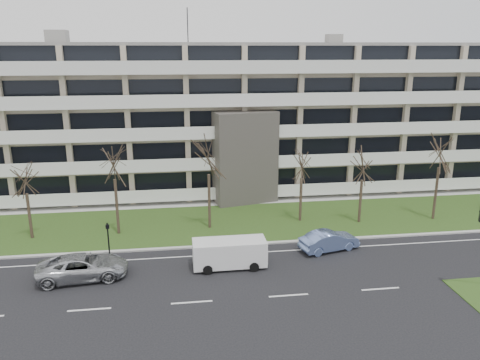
{
  "coord_description": "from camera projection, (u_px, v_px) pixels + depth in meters",
  "views": [
    {
      "loc": [
        -6.51,
        -25.3,
        14.86
      ],
      "look_at": [
        -1.68,
        10.0,
        4.71
      ],
      "focal_mm": 35.0,
      "sensor_mm": 36.0,
      "label": 1
    }
  ],
  "objects": [
    {
      "name": "sidewalk",
      "position": [
        245.0,
        201.0,
        46.65
      ],
      "size": [
        90.0,
        2.0,
        0.08
      ],
      "primitive_type": "cube",
      "color": "#B2B2AD",
      "rests_on": "ground"
    },
    {
      "name": "silver_pickup",
      "position": [
        83.0,
        267.0,
        31.01
      ],
      "size": [
        6.09,
        3.27,
        1.63
      ],
      "primitive_type": "imported",
      "rotation": [
        0.0,
        0.0,
        1.67
      ],
      "color": "#AFB2B7",
      "rests_on": "ground"
    },
    {
      "name": "ground",
      "position": [
        289.0,
        295.0,
        29.03
      ],
      "size": [
        160.0,
        160.0,
        0.0
      ],
      "primitive_type": "plane",
      "color": "black",
      "rests_on": "ground"
    },
    {
      "name": "tree_1",
      "position": [
        24.0,
        176.0,
        36.27
      ],
      "size": [
        3.37,
        3.37,
        6.74
      ],
      "color": "#382B21",
      "rests_on": "ground"
    },
    {
      "name": "apartment_building",
      "position": [
        236.0,
        116.0,
        51.07
      ],
      "size": [
        60.5,
        15.1,
        18.75
      ],
      "color": "#BCA892",
      "rests_on": "ground"
    },
    {
      "name": "blue_sedan",
      "position": [
        329.0,
        241.0,
        35.34
      ],
      "size": [
        4.85,
        2.73,
        1.51
      ],
      "primitive_type": "imported",
      "rotation": [
        0.0,
        0.0,
        1.83
      ],
      "color": "#7791CF",
      "rests_on": "ground"
    },
    {
      "name": "tree_6",
      "position": [
        441.0,
        147.0,
        40.13
      ],
      "size": [
        4.26,
        4.26,
        8.52
      ],
      "color": "#382B21",
      "rests_on": "ground"
    },
    {
      "name": "tree_3",
      "position": [
        208.0,
        153.0,
        38.06
      ],
      "size": [
        4.23,
        4.23,
        8.47
      ],
      "color": "#382B21",
      "rests_on": "ground"
    },
    {
      "name": "tree_5",
      "position": [
        363.0,
        163.0,
        39.68
      ],
      "size": [
        3.47,
        3.47,
        6.94
      ],
      "color": "#382B21",
      "rests_on": "ground"
    },
    {
      "name": "grass_verge",
      "position": [
        254.0,
        221.0,
        41.41
      ],
      "size": [
        90.0,
        10.0,
        0.06
      ],
      "primitive_type": "cube",
      "color": "#2C4316",
      "rests_on": "ground"
    },
    {
      "name": "lane_edge_line",
      "position": [
        268.0,
        252.0,
        35.22
      ],
      "size": [
        90.0,
        0.12,
        0.01
      ],
      "primitive_type": "cube",
      "color": "white",
      "rests_on": "ground"
    },
    {
      "name": "tree_2",
      "position": [
        113.0,
        157.0,
        36.84
      ],
      "size": [
        4.18,
        4.18,
        8.36
      ],
      "color": "#382B21",
      "rests_on": "ground"
    },
    {
      "name": "tree_4",
      "position": [
        302.0,
        161.0,
        39.98
      ],
      "size": [
        3.52,
        3.52,
        7.03
      ],
      "color": "#382B21",
      "rests_on": "ground"
    },
    {
      "name": "curb",
      "position": [
        265.0,
        243.0,
        36.63
      ],
      "size": [
        90.0,
        0.35,
        0.12
      ],
      "primitive_type": "cube",
      "color": "#B2B2AD",
      "rests_on": "ground"
    },
    {
      "name": "pedestrian_signal",
      "position": [
        108.0,
        236.0,
        33.73
      ],
      "size": [
        0.3,
        0.26,
        2.72
      ],
      "rotation": [
        0.0,
        0.0,
        0.27
      ],
      "color": "black",
      "rests_on": "ground"
    },
    {
      "name": "white_van",
      "position": [
        230.0,
        251.0,
        32.53
      ],
      "size": [
        5.11,
        2.13,
        1.97
      ],
      "rotation": [
        0.0,
        0.0,
        0.0
      ],
      "color": "white",
      "rests_on": "ground"
    }
  ]
}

